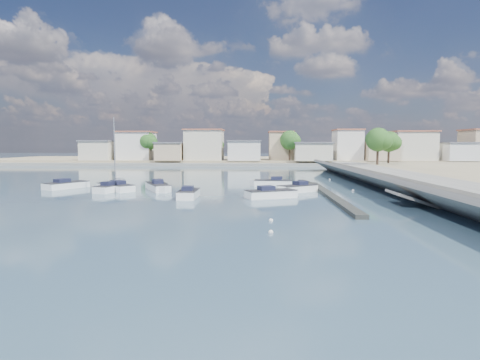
# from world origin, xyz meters

# --- Properties ---
(ground) EXTENTS (400.00, 400.00, 0.00)m
(ground) POSITION_xyz_m (0.00, 40.00, 0.00)
(ground) COLOR #2A4055
(ground) RESTS_ON ground
(seawall_walkway) EXTENTS (5.00, 90.00, 1.80)m
(seawall_walkway) POSITION_xyz_m (18.50, 13.00, 0.90)
(seawall_walkway) COLOR slate
(seawall_walkway) RESTS_ON ground
(breakwater) EXTENTS (2.00, 31.02, 0.35)m
(breakwater) POSITION_xyz_m (6.90, 12.69, 0.17)
(breakwater) COLOR black
(breakwater) RESTS_ON ground
(far_shore_land) EXTENTS (160.00, 40.00, 1.40)m
(far_shore_land) POSITION_xyz_m (0.00, 92.00, 0.70)
(far_shore_land) COLOR gray
(far_shore_land) RESTS_ON ground
(far_shore_quay) EXTENTS (160.00, 2.50, 0.80)m
(far_shore_quay) POSITION_xyz_m (0.00, 71.00, 0.40)
(far_shore_quay) COLOR slate
(far_shore_quay) RESTS_ON ground
(far_town) EXTENTS (113.01, 12.80, 8.35)m
(far_town) POSITION_xyz_m (10.71, 76.92, 4.93)
(far_town) COLOR beige
(far_town) RESTS_ON far_shore_land
(shore_trees) EXTENTS (74.56, 38.32, 7.92)m
(shore_trees) POSITION_xyz_m (8.34, 68.11, 6.22)
(shore_trees) COLOR #38281E
(shore_trees) RESTS_ON ground
(motorboat_a) EXTENTS (1.83, 5.08, 1.48)m
(motorboat_a) POSITION_xyz_m (-7.84, 8.92, 0.38)
(motorboat_a) COLOR white
(motorboat_a) RESTS_ON ground
(motorboat_b) EXTENTS (2.86, 4.85, 1.48)m
(motorboat_b) POSITION_xyz_m (-17.79, 13.60, 0.38)
(motorboat_b) COLOR white
(motorboat_b) RESTS_ON ground
(motorboat_c) EXTENTS (5.65, 2.24, 1.48)m
(motorboat_c) POSITION_xyz_m (1.18, 21.07, 0.38)
(motorboat_c) COLOR white
(motorboat_c) RESTS_ON ground
(motorboat_d) EXTENTS (4.99, 4.45, 1.48)m
(motorboat_d) POSITION_xyz_m (3.78, 14.11, 0.38)
(motorboat_d) COLOR white
(motorboat_d) RESTS_ON ground
(motorboat_e) EXTENTS (4.56, 5.88, 1.48)m
(motorboat_e) POSITION_xyz_m (-24.67, 17.25, 0.38)
(motorboat_e) COLOR white
(motorboat_e) RESTS_ON ground
(motorboat_f) EXTENTS (3.63, 4.26, 1.48)m
(motorboat_f) POSITION_xyz_m (-13.36, 17.13, 0.38)
(motorboat_f) COLOR white
(motorboat_f) RESTS_ON ground
(motorboat_g) EXTENTS (3.85, 5.24, 1.48)m
(motorboat_g) POSITION_xyz_m (-12.39, 14.72, 0.38)
(motorboat_g) COLOR white
(motorboat_g) RESTS_ON ground
(motorboat_h) EXTENTS (5.75, 3.91, 1.48)m
(motorboat_h) POSITION_xyz_m (0.97, 9.11, 0.38)
(motorboat_h) COLOR white
(motorboat_h) RESTS_ON ground
(sailboat) EXTENTS (5.70, 5.52, 9.00)m
(sailboat) POSITION_xyz_m (-17.94, 15.07, 0.41)
(sailboat) COLOR white
(sailboat) RESTS_ON ground
(mooring_buoys) EXTENTS (10.99, 39.03, 0.32)m
(mooring_buoys) POSITION_xyz_m (5.03, 13.55, 0.05)
(mooring_buoys) COLOR white
(mooring_buoys) RESTS_ON ground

